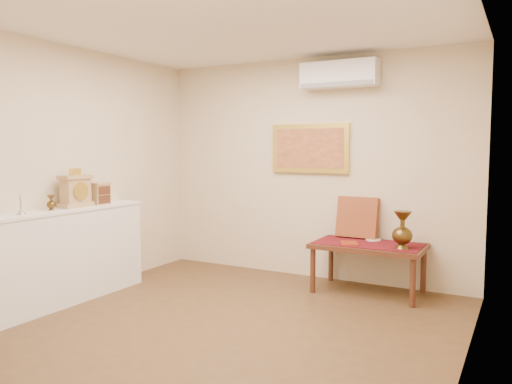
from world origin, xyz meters
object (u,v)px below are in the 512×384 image
Objects in this scene: display_ledge at (62,256)px; mantel_clock at (76,191)px; wooden_chest at (99,193)px; low_table at (368,250)px; brass_urn_tall at (402,226)px.

display_ledge is 4.93× the size of mantel_clock.
display_ledge is 0.80m from wooden_chest.
low_table is (2.65, 1.36, -0.62)m from wooden_chest.
brass_urn_tall reaches higher than display_ledge.
mantel_clock is at bearing -147.99° from low_table.
mantel_clock is at bearing -153.15° from brass_urn_tall.
display_ledge is at bearing -90.51° from mantel_clock.
mantel_clock is (-3.06, -1.55, 0.36)m from brass_urn_tall.
low_table is (2.67, 1.88, -0.01)m from display_ledge.
brass_urn_tall reaches higher than low_table.
brass_urn_tall is 3.45m from mantel_clock.
low_table is at bearing 27.17° from wooden_chest.
wooden_chest reaches higher than brass_urn_tall.
wooden_chest is at bearing -152.83° from low_table.
mantel_clock is 1.68× the size of wooden_chest.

